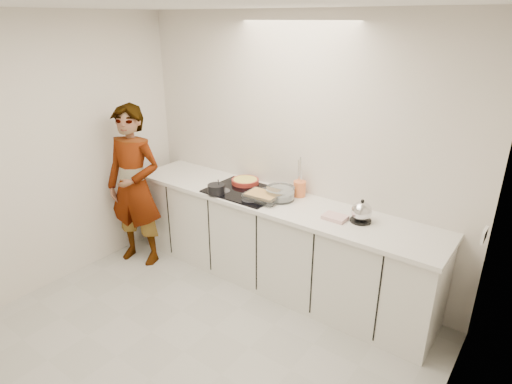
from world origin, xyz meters
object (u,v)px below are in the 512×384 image
Objects in this scene: hob at (244,191)px; kettle at (361,212)px; baking_dish at (263,196)px; tart_dish at (245,181)px; mixing_bowl at (280,194)px; saucepan at (216,189)px; cook at (134,187)px; utensil_crock at (300,189)px.

kettle reaches higher than hob.
hob is 0.29m from baking_dish.
mixing_bowl reaches higher than tart_dish.
hob is at bearing -177.12° from kettle.
hob is at bearing -54.38° from tart_dish.
hob is 2.13× the size of baking_dish.
kettle reaches higher than saucepan.
hob is 0.42× the size of cook.
mixing_bowl is at bearing 26.30° from saucepan.
utensil_crock is at bearing 166.13° from kettle.
baking_dish is at bearing -31.11° from tart_dish.
cook reaches higher than mixing_bowl.
saucepan is 0.95× the size of kettle.
saucepan is at bearing -145.18° from utensil_crock.
tart_dish is at bearing 125.62° from hob.
saucepan is 0.96m from cook.
hob is 0.20m from tart_dish.
baking_dish is 0.38m from utensil_crock.
kettle is (0.82, 0.01, 0.03)m from mixing_bowl.
tart_dish is 0.87× the size of baking_dish.
kettle is 2.36m from cook.
hob is at bearing 8.83° from cook.
tart_dish is at bearing -173.17° from utensil_crock.
utensil_crock is (0.61, 0.07, 0.04)m from tart_dish.
baking_dish is (0.40, -0.24, 0.01)m from tart_dish.
baking_dish is 2.24× the size of utensil_crock.
kettle is 0.74m from utensil_crock.
cook is (-0.91, -0.27, -0.10)m from saucepan.
tart_dish is (-0.12, 0.16, 0.03)m from hob.
cook reaches higher than utensil_crock.
utensil_crock is at bearing 9.17° from cook.
saucepan is 0.63m from mixing_bowl.
kettle is 0.12× the size of cook.
baking_dish is at bearing 18.45° from saucepan.
utensil_crock is (0.67, 0.46, 0.01)m from saucepan.
kettle reaches higher than baking_dish.
kettle reaches higher than utensil_crock.
mixing_bowl is at bearing -12.27° from tart_dish.
saucepan is 1.41m from kettle.
hob is at bearing 52.57° from saucepan.
tart_dish is 1.46× the size of saucepan.
saucepan is at bearing -161.55° from baking_dish.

